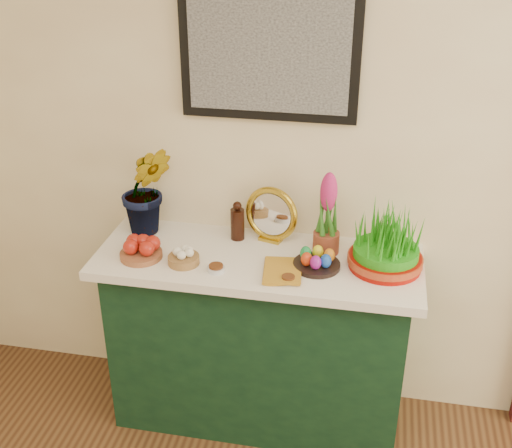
{
  "coord_description": "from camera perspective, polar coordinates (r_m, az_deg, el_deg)",
  "views": [
    {
      "loc": [
        0.03,
        -0.34,
        2.27
      ],
      "look_at": [
        -0.41,
        1.95,
        1.07
      ],
      "focal_mm": 45.0,
      "sensor_mm": 36.0,
      "label": 1
    }
  ],
  "objects": [
    {
      "name": "apple_bowl",
      "position": [
        2.78,
        -10.21,
        -2.25
      ],
      "size": [
        0.24,
        0.24,
        0.09
      ],
      "color": "brown",
      "rests_on": "tablecloth"
    },
    {
      "name": "garlic_basket",
      "position": [
        2.71,
        -6.46,
        -2.94
      ],
      "size": [
        0.17,
        0.17,
        0.07
      ],
      "color": "#A77443",
      "rests_on": "tablecloth"
    },
    {
      "name": "egg_plate",
      "position": [
        2.68,
        5.41,
        -3.29
      ],
      "size": [
        0.23,
        0.23,
        0.08
      ],
      "color": "black",
      "rests_on": "tablecloth"
    },
    {
      "name": "spice_dish_right",
      "position": [
        2.58,
        2.88,
        -4.92
      ],
      "size": [
        0.07,
        0.07,
        0.03
      ],
      "color": "silver",
      "rests_on": "tablecloth"
    },
    {
      "name": "mirror",
      "position": [
        2.84,
        1.36,
        0.81
      ],
      "size": [
        0.26,
        0.12,
        0.25
      ],
      "color": "gold",
      "rests_on": "tablecloth"
    },
    {
      "name": "spice_dish_left",
      "position": [
        2.65,
        -3.57,
        -3.95
      ],
      "size": [
        0.07,
        0.07,
        0.03
      ],
      "color": "silver",
      "rests_on": "tablecloth"
    },
    {
      "name": "wheatgrass_sabzeh",
      "position": [
        2.68,
        11.54,
        -1.72
      ],
      "size": [
        0.31,
        0.31,
        0.25
      ],
      "color": "#960B03",
      "rests_on": "tablecloth"
    },
    {
      "name": "tablecloth",
      "position": [
        2.77,
        0.2,
        -3.22
      ],
      "size": [
        1.4,
        0.55,
        0.04
      ],
      "primitive_type": "cube",
      "color": "white",
      "rests_on": "sideboard"
    },
    {
      "name": "vinegar_cruet",
      "position": [
        2.86,
        -1.66,
        0.14
      ],
      "size": [
        0.06,
        0.06,
        0.18
      ],
      "color": "black",
      "rests_on": "tablecloth"
    },
    {
      "name": "sideboard",
      "position": [
        3.02,
        0.18,
        -10.51
      ],
      "size": [
        1.3,
        0.45,
        0.85
      ],
      "primitive_type": "cube",
      "color": "#14381E",
      "rests_on": "ground"
    },
    {
      "name": "book",
      "position": [
        2.64,
        0.66,
        -4.1
      ],
      "size": [
        0.16,
        0.22,
        0.03
      ],
      "primitive_type": "imported",
      "rotation": [
        0.0,
        0.0,
        0.12
      ],
      "color": "#BC8520",
      "rests_on": "tablecloth"
    },
    {
      "name": "hyacinth_pink",
      "position": [
        2.73,
        6.36,
        0.59
      ],
      "size": [
        0.11,
        0.11,
        0.37
      ],
      "color": "brown",
      "rests_on": "tablecloth"
    },
    {
      "name": "hyacinth_green",
      "position": [
        2.88,
        -9.8,
        4.25
      ],
      "size": [
        0.34,
        0.31,
        0.56
      ],
      "primitive_type": "imported",
      "rotation": [
        0.0,
        0.0,
        0.32
      ],
      "color": "#317222",
      "rests_on": "tablecloth"
    }
  ]
}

